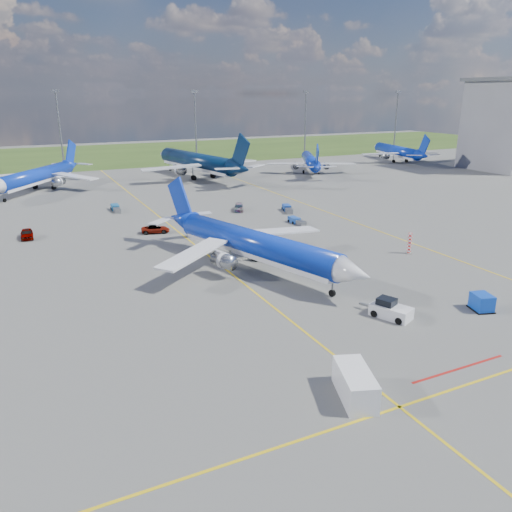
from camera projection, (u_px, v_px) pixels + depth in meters
name	position (u px, v px, depth m)	size (l,w,h in m)	color
ground	(272.00, 306.00, 53.21)	(400.00, 400.00, 0.00)	#565654
grass_strip	(83.00, 156.00, 181.71)	(400.00, 80.00, 0.01)	#2D4719
taxiway_lines	(191.00, 240.00, 77.01)	(60.25, 160.00, 0.02)	gold
floodlight_masts	(131.00, 126.00, 147.67)	(202.20, 0.50, 22.70)	slate
warning_post	(410.00, 243.00, 70.32)	(0.50, 0.50, 3.00)	red
bg_jet_nnw	(39.00, 191.00, 116.05)	(29.19, 38.31, 10.03)	#0C2DAD
bg_jet_n	(197.00, 178.00, 134.82)	(36.44, 47.83, 12.53)	#071C3B
bg_jet_ne	(310.00, 172.00, 143.88)	(26.69, 35.04, 9.18)	#0C2DAD
bg_jet_ene	(396.00, 161.00, 166.74)	(28.43, 37.31, 9.77)	#0C2DAD
main_airliner	(255.00, 269.00, 64.37)	(28.54, 37.46, 9.81)	#0C2DAD
pushback_tug	(390.00, 310.00, 50.44)	(3.52, 5.63, 1.91)	silver
uld_container	(482.00, 302.00, 52.04)	(1.75, 2.18, 1.75)	#0D3CB7
service_van	(355.00, 384.00, 36.93)	(2.20, 4.99, 2.20)	white
service_car_a	(27.00, 234.00, 77.89)	(1.79, 4.45, 1.52)	#999999
service_car_b	(155.00, 229.00, 81.00)	(2.09, 4.54, 1.26)	#999999
service_car_c	(239.00, 208.00, 96.29)	(1.79, 4.41, 1.28)	#999999
baggage_tug_w	(297.00, 221.00, 86.81)	(1.33, 4.48, 1.00)	#1B47A2
baggage_tug_c	(116.00, 208.00, 96.38)	(1.48, 4.80, 1.07)	#17588C
baggage_tug_e	(287.00, 209.00, 95.97)	(2.71, 4.98, 1.08)	#19409A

